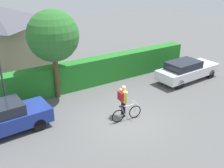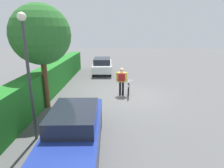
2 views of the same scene
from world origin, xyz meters
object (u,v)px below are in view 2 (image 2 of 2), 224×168
object	(u,v)px
parked_car_near	(74,130)
tree_kerbside	(41,35)
bicycle	(129,90)
street_lamp	(27,62)
parked_car_far	(102,65)
person_rider	(122,79)

from	to	relation	value
parked_car_near	tree_kerbside	distance (m)	5.13
bicycle	street_lamp	distance (m)	6.53
parked_car_far	tree_kerbside	bearing A→B (deg)	164.85
person_rider	street_lamp	world-z (taller)	street_lamp
parked_car_far	tree_kerbside	distance (m)	9.00
parked_car_far	street_lamp	world-z (taller)	street_lamp
parked_car_far	bicycle	size ratio (longest dim) A/B	2.85
bicycle	person_rider	xyz separation A→B (m)	(0.06, 0.42, 0.65)
parked_car_far	street_lamp	distance (m)	11.51
parked_car_near	parked_car_far	world-z (taller)	parked_car_near
street_lamp	tree_kerbside	distance (m)	3.15
street_lamp	tree_kerbside	xyz separation A→B (m)	(2.98, 0.63, 0.79)
bicycle	person_rider	bearing A→B (deg)	82.23
bicycle	street_lamp	world-z (taller)	street_lamp
person_rider	street_lamp	distance (m)	6.13
parked_car_near	street_lamp	distance (m)	2.69
bicycle	tree_kerbside	xyz separation A→B (m)	(-1.85, 4.29, 3.24)
street_lamp	bicycle	bearing A→B (deg)	-37.09
parked_car_near	bicycle	bearing A→B (deg)	-20.60
parked_car_near	street_lamp	bearing A→B (deg)	67.64
person_rider	tree_kerbside	bearing A→B (deg)	116.30
parked_car_near	parked_car_far	distance (m)	11.86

